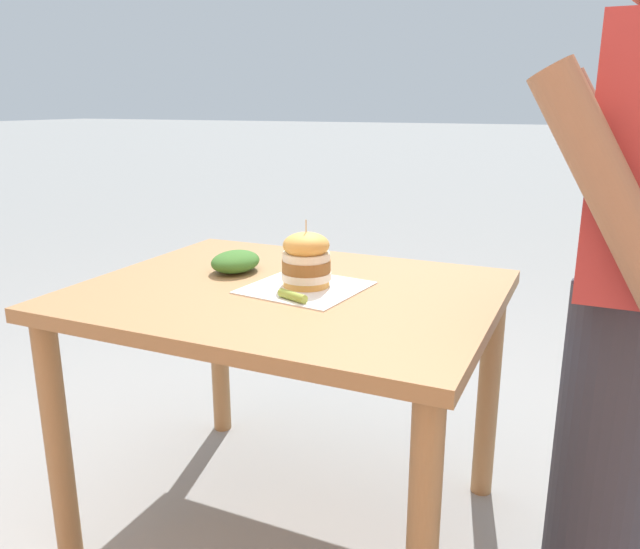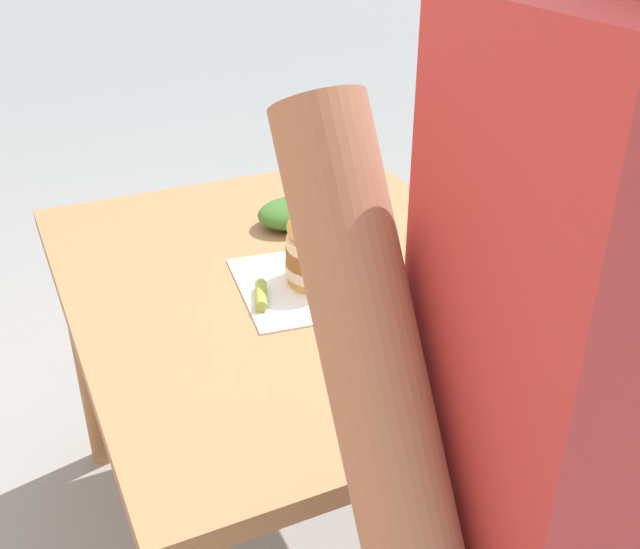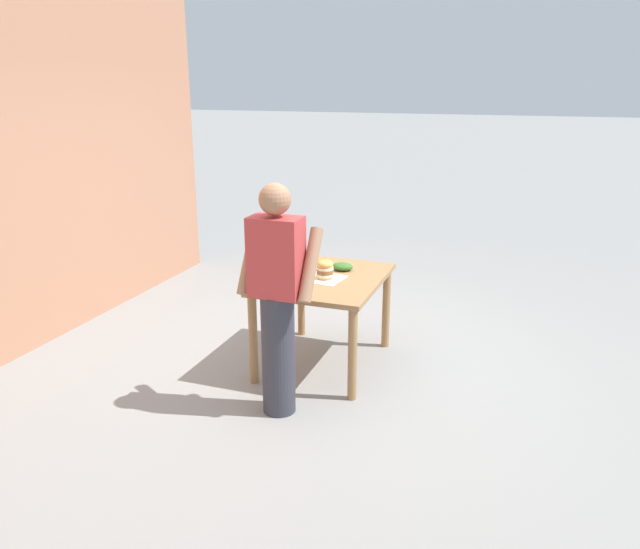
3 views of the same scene
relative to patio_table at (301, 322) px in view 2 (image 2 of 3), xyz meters
The scene contains 7 objects.
ground_plane 0.66m from the patio_table, ahead, with size 80.00×80.00×0.00m, color gray.
patio_table is the anchor object (origin of this frame).
serving_paper 0.13m from the patio_table, 104.63° to the left, with size 0.31×0.31×0.00m, color white.
sandwich 0.21m from the patio_table, 118.86° to the left, with size 0.14×0.14×0.19m.
pickle_spear 0.19m from the patio_table, 31.81° to the left, with size 0.02×0.02×0.09m, color #8EA83D.
side_salad 0.29m from the patio_table, 110.79° to the right, with size 0.18×0.14×0.07m, color #386B28.
diner_across_table 0.90m from the patio_table, 87.11° to the left, with size 0.55×0.35×1.69m.
Camera 2 is at (0.54, 1.27, 1.54)m, focal length 42.00 mm.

